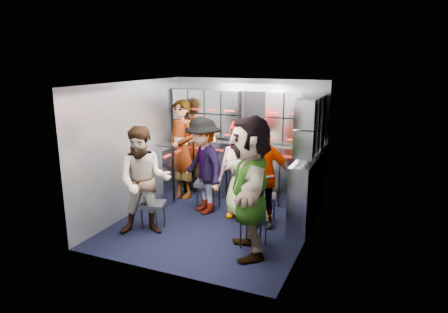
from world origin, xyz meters
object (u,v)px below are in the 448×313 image
at_px(attendant_arc_a, 144,181).
at_px(attendant_arc_b, 203,166).
at_px(jump_seat_near_left, 153,206).
at_px(jump_seat_center, 246,186).
at_px(attendant_arc_c, 242,169).
at_px(attendant_arc_e, 250,186).
at_px(jump_seat_near_right, 254,219).
at_px(attendant_standing, 181,149).
at_px(jump_seat_mid_right, 264,198).
at_px(jump_seat_mid_left, 208,184).
at_px(attendant_arc_d, 261,176).

relative_size(attendant_arc_a, attendant_arc_b, 1.00).
distance_m(jump_seat_near_left, jump_seat_center, 1.54).
xyz_separation_m(attendant_arc_c, attendant_arc_e, (0.52, -1.12, 0.12)).
relative_size(jump_seat_near_right, attendant_standing, 0.27).
height_order(attendant_arc_a, attendant_arc_c, attendant_arc_a).
xyz_separation_m(jump_seat_mid_right, attendant_arc_c, (-0.39, 0.05, 0.41)).
xyz_separation_m(jump_seat_near_right, attendant_standing, (-1.84, 1.41, 0.49)).
bearing_deg(jump_seat_near_left, jump_seat_near_right, 0.82).
bearing_deg(attendant_arc_a, attendant_standing, 73.24).
bearing_deg(jump_seat_center, attendant_arc_c, -90.00).
distance_m(jump_seat_near_right, attendant_arc_a, 1.60).
bearing_deg(jump_seat_center, jump_seat_near_left, -131.84).
height_order(jump_seat_mid_left, attendant_arc_d, attendant_arc_d).
relative_size(attendant_arc_a, attendant_arc_e, 0.87).
distance_m(jump_seat_center, attendant_arc_c, 0.38).
height_order(attendant_standing, attendant_arc_d, attendant_standing).
relative_size(jump_seat_mid_left, attendant_arc_c, 0.31).
distance_m(jump_seat_center, jump_seat_mid_right, 0.46).
bearing_deg(attendant_arc_a, jump_seat_center, 25.04).
bearing_deg(attendant_arc_a, attendant_arc_e, -26.42).
distance_m(jump_seat_mid_left, jump_seat_mid_right, 1.03).
xyz_separation_m(jump_seat_mid_left, jump_seat_near_right, (1.15, -1.03, -0.03)).
distance_m(jump_seat_near_left, jump_seat_mid_left, 1.13).
bearing_deg(jump_seat_near_left, jump_seat_mid_right, 32.88).
relative_size(jump_seat_near_left, attendant_arc_d, 0.27).
relative_size(jump_seat_center, jump_seat_mid_right, 1.18).
xyz_separation_m(jump_seat_mid_right, attendant_arc_e, (0.13, -1.07, 0.53)).
height_order(jump_seat_mid_left, jump_seat_near_right, jump_seat_mid_left).
bearing_deg(jump_seat_center, attendant_arc_d, -46.38).
height_order(jump_seat_center, attendant_arc_a, attendant_arc_a).
bearing_deg(attendant_arc_d, jump_seat_mid_right, 73.73).
xyz_separation_m(jump_seat_mid_right, jump_seat_near_right, (0.13, -0.89, 0.02)).
xyz_separation_m(jump_seat_near_left, attendant_arc_e, (1.54, -0.16, 0.54)).
relative_size(jump_seat_mid_left, jump_seat_mid_right, 1.15).
relative_size(jump_seat_near_left, jump_seat_near_right, 0.89).
height_order(jump_seat_mid_left, attendant_arc_b, attendant_arc_b).
relative_size(jump_seat_near_right, attendant_arc_c, 0.30).
height_order(jump_seat_mid_left, attendant_arc_a, attendant_arc_a).
xyz_separation_m(jump_seat_mid_left, jump_seat_mid_right, (1.02, -0.14, -0.05)).
bearing_deg(attendant_arc_b, jump_seat_mid_right, 38.37).
relative_size(jump_seat_center, attendant_standing, 0.28).
bearing_deg(jump_seat_near_right, attendant_arc_b, 143.34).
bearing_deg(attendant_standing, attendant_arc_e, -17.61).
height_order(attendant_arc_a, attendant_arc_e, attendant_arc_e).
bearing_deg(attendant_arc_b, attendant_arc_a, -74.23).
xyz_separation_m(jump_seat_near_left, attendant_standing, (-0.30, 1.43, 0.52)).
bearing_deg(attendant_arc_e, jump_seat_mid_right, 159.67).
xyz_separation_m(attendant_standing, attendant_arc_d, (1.71, -0.70, -0.11)).
xyz_separation_m(jump_seat_near_right, attendant_arc_d, (-0.13, 0.71, 0.38)).
relative_size(jump_seat_near_right, attendant_arc_a, 0.30).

